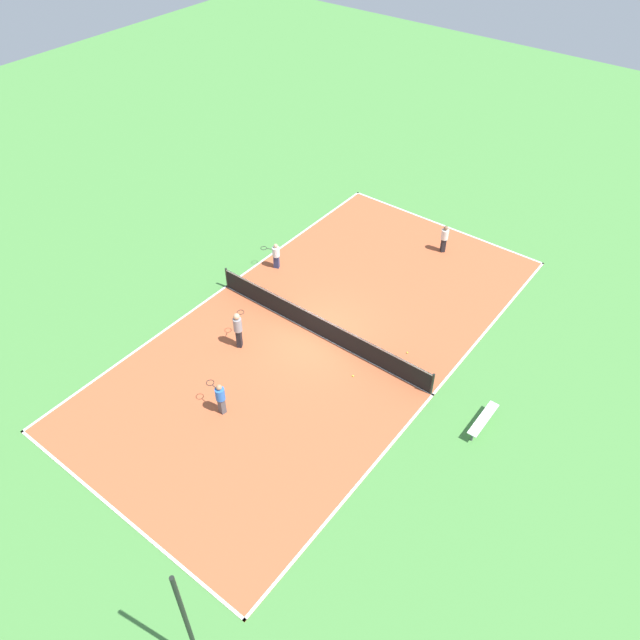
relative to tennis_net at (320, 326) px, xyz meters
name	(u,v)px	position (x,y,z in m)	size (l,w,h in m)	color
ground_plane	(320,336)	(0.00, 0.00, -0.57)	(80.00, 80.00, 0.00)	#47843D
court_surface	(320,336)	(0.00, 0.00, -0.56)	(11.13, 21.55, 0.02)	#B75633
tennis_net	(320,326)	(0.00, 0.00, 0.00)	(10.93, 0.10, 1.08)	black
bench	(483,419)	(-7.70, 0.24, -0.18)	(0.36, 1.89, 0.45)	silver
player_near_white	(276,254)	(4.62, -2.55, 0.21)	(0.99, 0.69, 1.36)	navy
player_near_blue	(220,397)	(0.36, 5.57, 0.28)	(0.97, 0.49, 1.47)	#4C4C51
player_far_white	(444,237)	(-1.10, -8.64, 0.28)	(0.51, 0.51, 1.47)	black
player_baseline_gray	(238,328)	(2.27, 2.55, 0.48)	(0.75, 0.97, 1.78)	black
tennis_ball_left_sideline	(407,353)	(-3.53, -1.34, -0.51)	(0.07, 0.07, 0.07)	#CCE033
tennis_ball_near_net	(353,376)	(-2.51, 1.10, -0.51)	(0.07, 0.07, 0.07)	#CCE033
fence_post_back_left	(188,625)	(-5.35, 12.30, 1.90)	(0.12, 0.12, 4.95)	black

